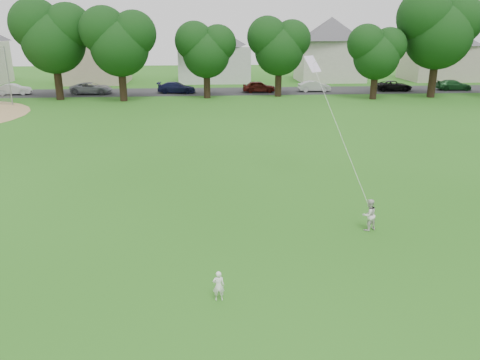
{
  "coord_description": "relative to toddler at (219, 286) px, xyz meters",
  "views": [
    {
      "loc": [
        -1.47,
        -13.49,
        7.47
      ],
      "look_at": [
        -0.28,
        2.0,
        2.3
      ],
      "focal_mm": 35.0,
      "sensor_mm": 36.0,
      "label": 1
    }
  ],
  "objects": [
    {
      "name": "ground",
      "position": [
        1.19,
        1.89,
        -0.46
      ],
      "size": [
        160.0,
        160.0,
        0.0
      ],
      "primitive_type": "plane",
      "color": "#235D15",
      "rests_on": "ground"
    },
    {
      "name": "kite",
      "position": [
        5.35,
        7.48,
        2.85
      ],
      "size": [
        1.05,
        3.62,
        7.94
      ],
      "color": "white",
      "rests_on": "ground"
    },
    {
      "name": "toddler",
      "position": [
        0.0,
        0.0,
        0.0
      ],
      "size": [
        0.34,
        0.23,
        0.92
      ],
      "primitive_type": "imported",
      "rotation": [
        0.0,
        0.0,
        3.17
      ],
      "color": "white",
      "rests_on": "ground"
    },
    {
      "name": "street",
      "position": [
        1.19,
        43.89,
        -0.45
      ],
      "size": [
        90.0,
        7.0,
        0.01
      ],
      "primitive_type": "cube",
      "color": "#2D2D30",
      "rests_on": "ground"
    },
    {
      "name": "tree_row",
      "position": [
        2.46,
        37.8,
        5.91
      ],
      "size": [
        82.55,
        8.83,
        11.34
      ],
      "color": "black",
      "rests_on": "ground"
    },
    {
      "name": "parked_cars",
      "position": [
        4.63,
        42.89,
        0.17
      ],
      "size": [
        72.13,
        2.3,
        1.29
      ],
      "color": "black",
      "rests_on": "ground"
    },
    {
      "name": "older_boy",
      "position": [
        5.85,
        4.37,
        0.16
      ],
      "size": [
        0.74,
        0.67,
        1.24
      ],
      "primitive_type": "imported",
      "rotation": [
        0.0,
        0.0,
        3.54
      ],
      "color": "silver",
      "rests_on": "ground"
    },
    {
      "name": "house_row",
      "position": [
        2.11,
        53.89,
        4.46
      ],
      "size": [
        76.94,
        13.92,
        10.55
      ],
      "color": "silver",
      "rests_on": "ground"
    }
  ]
}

